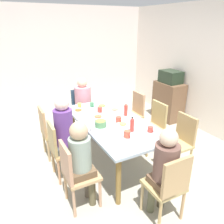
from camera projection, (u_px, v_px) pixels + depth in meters
name	position (u px, v px, depth m)	size (l,w,h in m)	color
ground_plane	(112.00, 161.00, 3.76)	(6.57, 6.57, 0.00)	#A5A292
wall_back	(218.00, 72.00, 4.29)	(5.72, 0.12, 2.60)	silver
wall_left	(60.00, 61.00, 5.56)	(0.12, 4.81, 2.60)	silver
dining_table	(112.00, 125.00, 3.51)	(1.95, 0.95, 0.75)	silver
chair_0	(169.00, 185.00, 2.46)	(0.40, 0.40, 0.90)	tan
person_0	(165.00, 166.00, 2.46)	(0.30, 0.30, 1.17)	#53533A
chair_1	(75.00, 172.00, 2.66)	(0.40, 0.40, 0.90)	tan
person_1	(81.00, 157.00, 2.63)	(0.30, 0.30, 1.16)	brown
chair_2	(154.00, 124.00, 3.94)	(0.40, 0.40, 0.90)	tan
chair_3	(50.00, 129.00, 3.73)	(0.40, 0.40, 0.90)	tan
chair_4	(180.00, 140.00, 3.41)	(0.40, 0.40, 0.90)	tan
chair_5	(134.00, 112.00, 4.47)	(0.40, 0.40, 0.90)	tan
chair_6	(82.00, 108.00, 4.68)	(0.40, 0.40, 0.90)	#2D304B
person_6	(83.00, 100.00, 4.53)	(0.33, 0.33, 1.18)	#453948
chair_7	(60.00, 147.00, 3.20)	(0.40, 0.40, 0.90)	tan
person_7	(65.00, 132.00, 3.15)	(0.30, 0.30, 1.27)	#463E44
plate_0	(98.00, 117.00, 3.58)	(0.23, 0.23, 0.04)	silver
plate_1	(115.00, 110.00, 3.87)	(0.22, 0.22, 0.04)	silver
plate_2	(102.00, 106.00, 4.05)	(0.25, 0.25, 0.04)	silver
plate_3	(78.00, 111.00, 3.84)	(0.22, 0.22, 0.04)	#E9E4C4
plate_4	(123.00, 124.00, 3.32)	(0.21, 0.21, 0.04)	silver
bowl_0	(101.00, 123.00, 3.27)	(0.18, 0.18, 0.11)	#558651
cup_0	(92.00, 128.00, 3.14)	(0.11, 0.08, 0.08)	white
cup_1	(127.00, 134.00, 2.96)	(0.13, 0.09, 0.10)	#D2563B
cup_2	(100.00, 110.00, 3.80)	(0.12, 0.08, 0.09)	#C94839
cup_3	(92.00, 105.00, 4.04)	(0.11, 0.07, 0.08)	#4E875C
cup_4	(119.00, 120.00, 3.41)	(0.12, 0.09, 0.09)	#D14A38
cup_5	(150.00, 129.00, 3.10)	(0.11, 0.08, 0.08)	#C54639
cup_6	(80.00, 105.00, 4.03)	(0.11, 0.07, 0.07)	#DECF53
bottle_0	(132.00, 125.00, 3.10)	(0.06, 0.06, 0.22)	red
bottle_1	(126.00, 110.00, 3.64)	(0.06, 0.06, 0.22)	red
side_cabinet	(168.00, 101.00, 5.27)	(0.70, 0.44, 0.90)	brown
microwave	(171.00, 77.00, 5.05)	(0.48, 0.36, 0.28)	#1F2E1F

